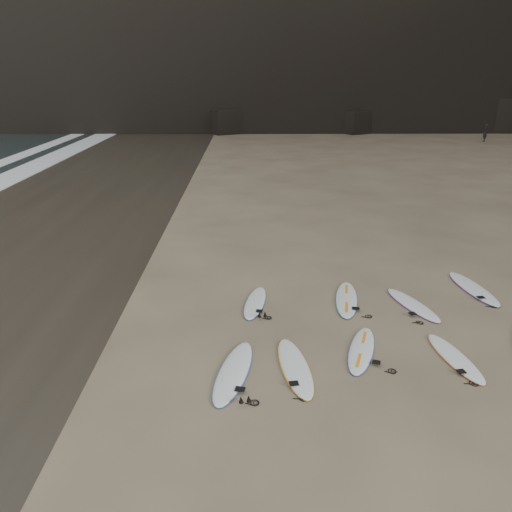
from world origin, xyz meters
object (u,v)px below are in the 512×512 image
(person_a, at_px, (485,133))
(surfboard_8, at_px, (473,288))
(surfboard_1, at_px, (295,367))
(surfboard_5, at_px, (255,302))
(surfboard_3, at_px, (455,357))
(surfboard_0, at_px, (233,371))
(surfboard_6, at_px, (347,299))
(surfboard_2, at_px, (361,350))
(surfboard_7, at_px, (413,305))

(person_a, bearing_deg, surfboard_8, 0.14)
(surfboard_1, xyz_separation_m, surfboard_5, (-0.86, 3.38, -0.01))
(surfboard_1, bearing_deg, person_a, 53.58)
(surfboard_3, xyz_separation_m, surfboard_8, (2.12, 3.94, 0.01))
(surfboard_0, height_order, surfboard_3, surfboard_0)
(surfboard_6, relative_size, surfboard_8, 0.95)
(surfboard_2, distance_m, person_a, 42.48)
(surfboard_0, relative_size, surfboard_8, 0.98)
(surfboard_5, height_order, surfboard_8, surfboard_8)
(surfboard_1, distance_m, surfboard_7, 4.86)
(surfboard_6, bearing_deg, surfboard_7, -1.91)
(surfboard_1, distance_m, surfboard_8, 7.31)
(person_a, bearing_deg, surfboard_3, -0.26)
(surfboard_2, height_order, surfboard_8, surfboard_8)
(surfboard_0, height_order, person_a, person_a)
(surfboard_8, bearing_deg, surfboard_1, -151.62)
(surfboard_3, distance_m, surfboard_5, 5.58)
(surfboard_3, bearing_deg, surfboard_2, 159.81)
(surfboard_0, bearing_deg, surfboard_8, 43.60)
(surfboard_0, bearing_deg, surfboard_6, 61.39)
(surfboard_1, relative_size, surfboard_6, 0.99)
(surfboard_5, distance_m, surfboard_8, 6.85)
(surfboard_2, distance_m, surfboard_3, 2.17)
(surfboard_8, xyz_separation_m, person_a, (15.56, 34.01, 0.77))
(surfboard_3, height_order, surfboard_8, surfboard_8)
(surfboard_3, relative_size, surfboard_7, 0.95)
(person_a, bearing_deg, surfboard_7, -2.15)
(surfboard_0, distance_m, surfboard_2, 3.21)
(surfboard_2, relative_size, surfboard_7, 0.97)
(surfboard_8, bearing_deg, surfboard_6, -177.56)
(surfboard_2, distance_m, surfboard_7, 3.17)
(surfboard_1, relative_size, surfboard_3, 1.12)
(surfboard_0, distance_m, surfboard_1, 1.41)
(surfboard_3, bearing_deg, surfboard_0, 175.65)
(surfboard_1, relative_size, surfboard_2, 1.09)
(surfboard_2, bearing_deg, surfboard_7, 69.37)
(surfboard_2, relative_size, person_a, 1.42)
(surfboard_0, distance_m, surfboard_6, 4.95)
(surfboard_5, bearing_deg, surfboard_8, 17.46)
(surfboard_1, relative_size, surfboard_5, 1.14)
(surfboard_1, height_order, surfboard_6, same)
(surfboard_5, bearing_deg, surfboard_3, -23.14)
(surfboard_7, bearing_deg, surfboard_8, 7.94)
(surfboard_2, xyz_separation_m, surfboard_6, (0.17, 2.85, 0.00))
(surfboard_0, relative_size, surfboard_7, 1.11)
(surfboard_1, bearing_deg, surfboard_6, 55.44)
(surfboard_3, relative_size, surfboard_6, 0.89)
(surfboard_0, xyz_separation_m, surfboard_7, (5.10, 3.33, -0.00))
(surfboard_2, bearing_deg, surfboard_3, 8.61)
(surfboard_3, relative_size, surfboard_8, 0.85)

